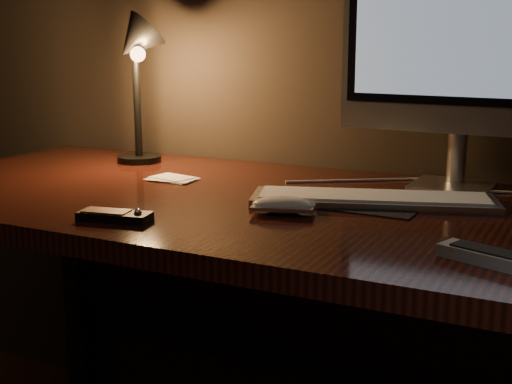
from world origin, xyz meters
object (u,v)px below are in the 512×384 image
at_px(desk, 265,249).
at_px(keyboard, 373,199).
at_px(monitor, 461,38).
at_px(media_remote, 115,216).
at_px(desk_lamp, 136,62).
at_px(tv_remote, 501,259).
at_px(mouse, 283,208).

relative_size(desk, keyboard, 3.37).
xyz_separation_m(monitor, media_remote, (-0.48, -0.55, -0.31)).
distance_m(monitor, desk_lamp, 0.77).
bearing_deg(desk_lamp, monitor, 17.37).
bearing_deg(tv_remote, media_remote, -156.84).
bearing_deg(monitor, tv_remote, -69.47).
bearing_deg(mouse, tv_remote, -36.12).
relative_size(mouse, tv_remote, 0.61).
height_order(monitor, mouse, monitor).
distance_m(keyboard, media_remote, 0.50).
xyz_separation_m(media_remote, tv_remote, (0.65, 0.04, 0.00)).
distance_m(desk, tv_remote, 0.62).
bearing_deg(media_remote, keyboard, 30.99).
bearing_deg(keyboard, media_remote, -156.41).
bearing_deg(desk_lamp, desk, -5.96).
distance_m(monitor, keyboard, 0.39).
height_order(mouse, desk_lamp, desk_lamp).
xyz_separation_m(monitor, desk_lamp, (-0.77, -0.08, -0.06)).
bearing_deg(tv_remote, mouse, -179.57).
height_order(media_remote, tv_remote, same).
xyz_separation_m(monitor, tv_remote, (0.17, -0.51, -0.31)).
bearing_deg(tv_remote, keyboard, 153.44).
distance_m(desk, keyboard, 0.28).
bearing_deg(media_remote, mouse, 25.41).
height_order(monitor, media_remote, monitor).
height_order(monitor, keyboard, monitor).
distance_m(desk, desk_lamp, 0.58).
height_order(monitor, tv_remote, monitor).
height_order(keyboard, tv_remote, tv_remote).
distance_m(keyboard, mouse, 0.20).
relative_size(desk, media_remote, 11.59).
relative_size(media_remote, desk_lamp, 0.36).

